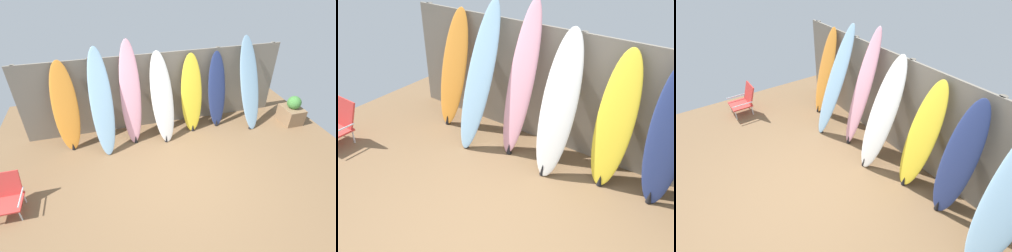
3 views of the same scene
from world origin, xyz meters
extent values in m
plane|color=brown|center=(0.00, 0.00, 0.00)|extent=(7.68, 7.68, 0.00)
cube|color=gray|center=(0.00, 2.00, 0.90)|extent=(6.08, 0.04, 1.80)
cylinder|color=#6C655B|center=(-2.88, 2.04, 0.90)|extent=(0.10, 0.10, 1.80)
cylinder|color=#6C655B|center=(-1.44, 2.04, 0.90)|extent=(0.10, 0.10, 1.80)
cylinder|color=#6C655B|center=(0.00, 2.04, 0.90)|extent=(0.10, 0.10, 1.80)
cylinder|color=#6C655B|center=(1.44, 2.04, 0.90)|extent=(0.10, 0.10, 1.80)
ellipsoid|color=orange|center=(-2.05, 1.67, 0.94)|extent=(0.53, 0.59, 1.87)
cone|color=black|center=(-2.05, 1.43, 0.08)|extent=(0.08, 0.08, 0.15)
ellipsoid|color=#8CB7D6|center=(-1.31, 1.44, 1.05)|extent=(0.45, 0.90, 2.11)
cone|color=black|center=(-1.31, 1.06, 0.06)|extent=(0.08, 0.08, 0.10)
ellipsoid|color=pink|center=(-0.69, 1.61, 1.09)|extent=(0.50, 0.72, 2.19)
cone|color=black|center=(-0.69, 1.32, 0.09)|extent=(0.08, 0.08, 0.16)
ellipsoid|color=white|center=(-0.01, 1.52, 0.95)|extent=(0.56, 0.84, 1.91)
cone|color=black|center=(-0.01, 1.18, 0.09)|extent=(0.08, 0.08, 0.16)
ellipsoid|color=yellow|center=(0.72, 1.65, 0.89)|extent=(0.52, 0.55, 1.78)
cone|color=black|center=(0.72, 1.43, 0.09)|extent=(0.08, 0.08, 0.15)
ellipsoid|color=navy|center=(1.35, 1.67, 0.89)|extent=(0.49, 0.48, 1.78)
cone|color=black|center=(1.35, 1.48, 0.09)|extent=(0.08, 0.08, 0.17)
ellipsoid|color=#8CB7D6|center=(2.10, 1.51, 1.03)|extent=(0.59, 0.92, 2.07)
cylinder|color=silver|center=(-3.22, -0.24, 0.11)|extent=(0.02, 0.02, 0.22)
cylinder|color=silver|center=(-2.81, -0.24, 0.11)|extent=(0.02, 0.02, 0.22)
cylinder|color=silver|center=(-3.22, 0.13, 0.11)|extent=(0.02, 0.02, 0.22)
cylinder|color=silver|center=(-2.81, 0.13, 0.11)|extent=(0.02, 0.02, 0.22)
cube|color=red|center=(-3.01, -0.06, 0.23)|extent=(0.48, 0.44, 0.03)
cube|color=red|center=(-3.01, 0.18, 0.44)|extent=(0.46, 0.17, 0.44)
cylinder|color=silver|center=(-3.25, -0.06, 0.34)|extent=(0.02, 0.44, 0.02)
cylinder|color=silver|center=(-2.77, -0.06, 0.34)|extent=(0.02, 0.44, 0.02)
camera|label=1|loc=(-1.21, -3.43, 3.67)|focal=28.00mm
camera|label=2|loc=(2.02, -2.43, 3.19)|focal=40.00mm
camera|label=3|loc=(2.59, -1.08, 3.31)|focal=28.00mm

